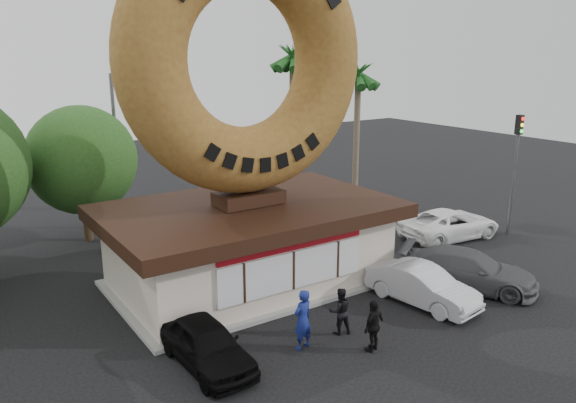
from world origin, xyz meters
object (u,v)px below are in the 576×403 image
Objects in this scene: car_grey at (468,270)px; person_center at (340,311)px; donut_shop at (250,241)px; person_right at (374,326)px; car_white at (450,224)px; car_silver at (422,285)px; person_left at (303,319)px; street_lamp at (119,144)px; giant_donut at (246,60)px; car_black at (206,344)px; traffic_signal at (516,160)px.

person_center is at bearing 149.20° from car_grey.
donut_shop is 2.14× the size of car_grey.
person_right is 0.32× the size of car_white.
donut_shop reaches higher than car_silver.
person_left is at bearing 116.30° from car_white.
donut_shop reaches higher than car_white.
street_lamp is at bearing -99.44° from person_right.
giant_donut reaches higher than street_lamp.
car_black is at bearing 109.78° from car_white.
traffic_signal is at bearing -7.33° from car_grey.
donut_shop is 5.69× the size of person_left.
street_lamp is 1.52× the size of car_white.
traffic_signal is at bearing -37.14° from street_lamp.
person_right is at bearing 162.02° from car_grey.
traffic_signal is at bearing -178.09° from person_right.
street_lamp is 5.02× the size of person_center.
car_white is at bearing -138.03° from person_center.
person_center is 0.94× the size of person_right.
donut_shop is 1.40× the size of street_lamp.
donut_shop is 6.82m from person_right.
street_lamp is at bearing 142.86° from traffic_signal.
giant_donut is at bearing 91.74° from car_white.
person_left is 1.24× the size of person_center.
person_right is 0.33× the size of car_grey.
car_black is at bearing 10.20° from person_center.
street_lamp is 1.32× the size of traffic_signal.
traffic_signal reaches higher than car_black.
person_right is at bearing 131.66° from person_left.
person_right is at bearing -160.63° from traffic_signal.
car_white is at bearing 15.52° from car_grey.
traffic_signal is at bearing 9.98° from car_silver.
person_right is at bearing 115.15° from person_center.
giant_donut reaches higher than car_white.
giant_donut is 11.02m from street_lamp.
street_lamp is 4.71× the size of person_right.
car_silver is (8.47, -0.59, 0.02)m from car_black.
person_left reaches higher than car_silver.
street_lamp is at bearing -63.09° from person_center.
person_left is 5.54m from car_silver.
traffic_signal is at bearing -147.71° from person_center.
donut_shop is at bearing -79.50° from street_lamp.
giant_donut is 6.19× the size of person_center.
street_lamp is 1.97× the size of car_black.
car_grey is at bearing -37.14° from donut_shop.
giant_donut is at bearing 171.83° from traffic_signal.
car_white is at bearing -167.64° from person_right.
donut_shop reaches higher than person_center.
person_left is 1.60m from person_center.
car_black is (-4.68, 2.13, -0.16)m from person_right.
traffic_signal is 8.42m from car_grey.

